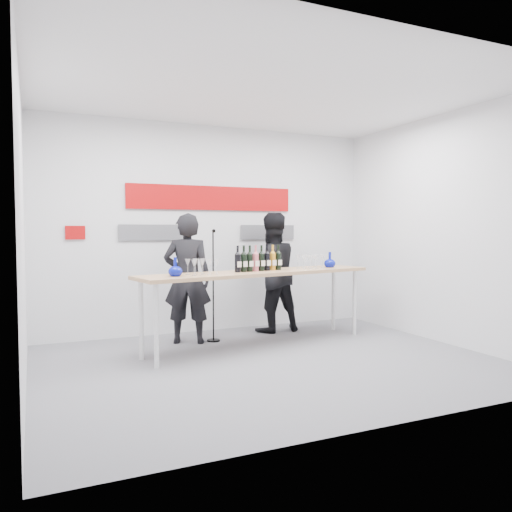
# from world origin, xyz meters

# --- Properties ---
(ground) EXTENTS (5.00, 5.00, 0.00)m
(ground) POSITION_xyz_m (0.00, 0.00, 0.00)
(ground) COLOR slate
(ground) RESTS_ON ground
(back_wall) EXTENTS (5.00, 0.04, 3.00)m
(back_wall) POSITION_xyz_m (0.00, 2.00, 1.50)
(back_wall) COLOR silver
(back_wall) RESTS_ON ground
(signage) EXTENTS (3.38, 0.02, 0.79)m
(signage) POSITION_xyz_m (-0.06, 1.97, 1.81)
(signage) COLOR #A70708
(signage) RESTS_ON back_wall
(tasting_table) EXTENTS (3.27, 1.22, 0.96)m
(tasting_table) POSITION_xyz_m (0.20, 0.77, 0.89)
(tasting_table) COLOR tan
(tasting_table) RESTS_ON ground
(wine_bottles) EXTENTS (0.71, 0.20, 0.33)m
(wine_bottles) POSITION_xyz_m (0.20, 0.78, 1.13)
(wine_bottles) COLOR black
(wine_bottles) RESTS_ON tasting_table
(decanter_left) EXTENTS (0.16, 0.16, 0.21)m
(decanter_left) POSITION_xyz_m (-0.95, 0.52, 1.07)
(decanter_left) COLOR #081294
(decanter_left) RESTS_ON tasting_table
(decanter_right) EXTENTS (0.16, 0.16, 0.21)m
(decanter_right) POSITION_xyz_m (1.37, 0.95, 1.07)
(decanter_right) COLOR #081294
(decanter_right) RESTS_ON tasting_table
(glasses_left) EXTENTS (0.39, 0.26, 0.18)m
(glasses_left) POSITION_xyz_m (-0.62, 0.60, 1.05)
(glasses_left) COLOR silver
(glasses_left) RESTS_ON tasting_table
(glasses_right) EXTENTS (0.39, 0.28, 0.18)m
(glasses_right) POSITION_xyz_m (1.04, 0.93, 1.05)
(glasses_right) COLOR silver
(glasses_right) RESTS_ON tasting_table
(presenter_left) EXTENTS (0.73, 0.62, 1.70)m
(presenter_left) POSITION_xyz_m (-0.58, 1.33, 0.85)
(presenter_left) COLOR black
(presenter_left) RESTS_ON ground
(presenter_right) EXTENTS (0.85, 0.67, 1.73)m
(presenter_right) POSITION_xyz_m (0.75, 1.55, 0.87)
(presenter_right) COLOR black
(presenter_right) RESTS_ON ground
(mic_stand) EXTENTS (0.17, 0.17, 1.50)m
(mic_stand) POSITION_xyz_m (-0.23, 1.28, 0.46)
(mic_stand) COLOR black
(mic_stand) RESTS_ON ground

